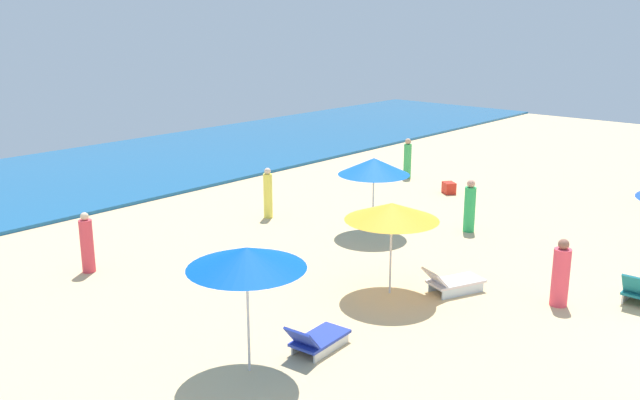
% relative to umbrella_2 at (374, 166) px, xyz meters
% --- Properties ---
extents(ocean, '(60.00, 10.95, 0.12)m').
position_rel_umbrella_2_xyz_m(ocean, '(-1.87, 13.66, -2.01)').
color(ocean, '#195A91').
rests_on(ocean, ground_plane).
extents(umbrella_2, '(2.15, 2.15, 2.32)m').
position_rel_umbrella_2_xyz_m(umbrella_2, '(0.00, 0.00, 0.00)').
color(umbrella_2, silver).
rests_on(umbrella_2, ground_plane).
extents(umbrella_3, '(2.19, 2.19, 2.43)m').
position_rel_umbrella_2_xyz_m(umbrella_3, '(-8.32, -3.44, 0.16)').
color(umbrella_3, silver).
rests_on(umbrella_3, ground_plane).
extents(lounge_chair_3_0, '(1.46, 0.75, 0.67)m').
position_rel_umbrella_2_xyz_m(lounge_chair_3_0, '(-6.89, -3.85, -1.83)').
color(lounge_chair_3_0, silver).
rests_on(lounge_chair_3_0, ground_plane).
extents(umbrella_4, '(2.22, 2.22, 2.23)m').
position_rel_umbrella_2_xyz_m(umbrella_4, '(-3.52, -3.19, -0.05)').
color(umbrella_4, silver).
rests_on(umbrella_4, ground_plane).
extents(lounge_chair_4_0, '(1.61, 1.16, 0.66)m').
position_rel_umbrella_2_xyz_m(lounge_chair_4_0, '(-2.51, -4.29, -1.81)').
color(lounge_chair_4_0, silver).
rests_on(lounge_chair_4_0, ground_plane).
extents(beachgoer_1, '(0.54, 0.54, 1.59)m').
position_rel_umbrella_2_xyz_m(beachgoer_1, '(-1.55, -6.51, -1.34)').
color(beachgoer_1, '#F8485C').
rests_on(beachgoer_1, ground_plane).
extents(beachgoer_2, '(0.42, 0.42, 1.63)m').
position_rel_umbrella_2_xyz_m(beachgoer_2, '(6.81, 3.41, -1.29)').
color(beachgoer_2, '#3EB25B').
rests_on(beachgoer_2, ground_plane).
extents(beachgoer_3, '(0.44, 0.44, 1.60)m').
position_rel_umbrella_2_xyz_m(beachgoer_3, '(-7.53, 3.49, -1.33)').
color(beachgoer_3, '#E44150').
rests_on(beachgoer_3, ground_plane).
extents(beachgoer_4, '(0.48, 0.48, 1.63)m').
position_rel_umbrella_2_xyz_m(beachgoer_4, '(2.06, -2.13, -1.30)').
color(beachgoer_4, green).
rests_on(beachgoer_4, ground_plane).
extents(beachgoer_5, '(0.41, 0.41, 1.67)m').
position_rel_umbrella_2_xyz_m(beachgoer_5, '(-0.97, 3.56, -1.28)').
color(beachgoer_5, '#F3E553').
rests_on(beachgoer_5, ground_plane).
extents(cooler_box_0, '(0.61, 0.64, 0.42)m').
position_rel_umbrella_2_xyz_m(cooler_box_0, '(5.73, 0.79, -1.86)').
color(cooler_box_0, red).
rests_on(cooler_box_0, ground_plane).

